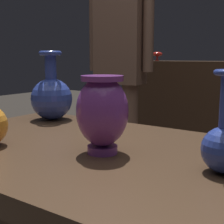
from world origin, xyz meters
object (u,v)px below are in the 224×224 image
(vase_centerpiece, at_px, (102,111))
(vase_right_accent, at_px, (52,96))
(visitor_near_left, at_px, (120,58))
(shelf_vase_far_left, at_px, (157,54))

(vase_centerpiece, distance_m, vase_right_accent, 0.47)
(vase_centerpiece, height_order, visitor_near_left, visitor_near_left)
(vase_centerpiece, bearing_deg, vase_right_accent, 149.60)
(vase_centerpiece, height_order, vase_right_accent, vase_right_accent)
(vase_right_accent, relative_size, visitor_near_left, 0.15)
(visitor_near_left, bearing_deg, shelf_vase_far_left, -84.18)
(shelf_vase_far_left, relative_size, visitor_near_left, 0.06)
(vase_right_accent, bearing_deg, shelf_vase_far_left, 106.65)
(vase_centerpiece, bearing_deg, visitor_near_left, 121.87)
(shelf_vase_far_left, distance_m, visitor_near_left, 1.00)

